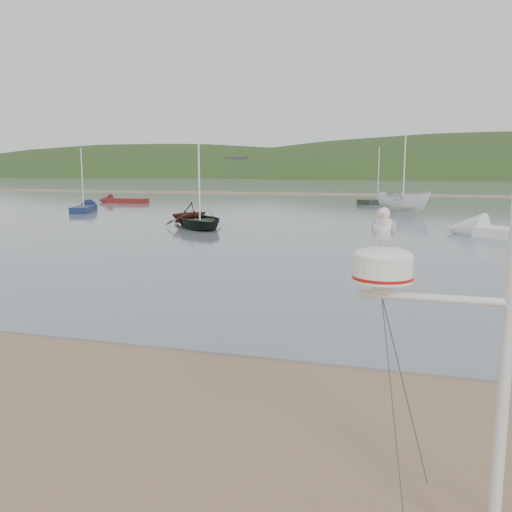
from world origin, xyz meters
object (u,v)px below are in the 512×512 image
(mast_rig, at_px, (493,437))
(boat_white, at_px, (404,184))
(sailboat_white_near, at_px, (495,232))
(dinghy_red_far, at_px, (116,200))
(sailboat_blue_near, at_px, (87,208))
(sailboat_dark_mid, at_px, (387,201))
(boat_dark, at_px, (199,188))
(boat_red, at_px, (189,203))

(mast_rig, height_order, boat_white, mast_rig)
(sailboat_white_near, height_order, dinghy_red_far, sailboat_white_near)
(sailboat_white_near, relative_size, sailboat_blue_near, 1.40)
(mast_rig, height_order, dinghy_red_far, mast_rig)
(sailboat_white_near, relative_size, dinghy_red_far, 1.43)
(dinghy_red_far, bearing_deg, sailboat_dark_mid, 14.66)
(boat_white, distance_m, sailboat_dark_mid, 12.58)
(sailboat_white_near, xyz_separation_m, sailboat_blue_near, (-30.91, 9.45, 0.00))
(sailboat_dark_mid, bearing_deg, sailboat_white_near, -75.61)
(boat_dark, distance_m, sailboat_blue_near, 17.81)
(sailboat_white_near, bearing_deg, dinghy_red_far, 149.97)
(boat_dark, height_order, sailboat_dark_mid, sailboat_dark_mid)
(sailboat_dark_mid, bearing_deg, mast_rig, -86.16)
(mast_rig, distance_m, dinghy_red_far, 55.22)
(mast_rig, height_order, sailboat_white_near, sailboat_white_near)
(mast_rig, xyz_separation_m, sailboat_dark_mid, (-3.55, 52.91, -0.96))
(dinghy_red_far, relative_size, sailboat_blue_near, 0.98)
(boat_white, bearing_deg, sailboat_white_near, -136.50)
(sailboat_white_near, bearing_deg, boat_white, 108.94)
(mast_rig, relative_size, sailboat_blue_near, 0.90)
(mast_rig, height_order, sailboat_blue_near, sailboat_blue_near)
(boat_white, xyz_separation_m, sailboat_white_near, (5.04, -14.69, -2.08))
(dinghy_red_far, bearing_deg, boat_white, -9.92)
(mast_rig, bearing_deg, sailboat_blue_near, 127.88)
(boat_dark, bearing_deg, mast_rig, -98.34)
(sailboat_blue_near, bearing_deg, mast_rig, -52.12)
(boat_red, distance_m, sailboat_white_near, 18.07)
(boat_dark, xyz_separation_m, boat_red, (-1.53, 2.00, -1.06))
(boat_dark, bearing_deg, sailboat_blue_near, 109.17)
(boat_white, relative_size, sailboat_blue_near, 0.81)
(mast_rig, xyz_separation_m, boat_white, (-1.68, 40.66, 1.12))
(dinghy_red_far, bearing_deg, sailboat_blue_near, -72.10)
(sailboat_white_near, xyz_separation_m, dinghy_red_far, (-34.26, 19.80, -0.01))
(boat_dark, distance_m, boat_red, 2.73)
(sailboat_dark_mid, bearing_deg, sailboat_blue_near, -143.89)
(boat_white, height_order, sailboat_white_near, sailboat_white_near)
(boat_white, xyz_separation_m, dinghy_red_far, (-29.21, 5.11, -2.09))
(boat_red, relative_size, dinghy_red_far, 0.49)
(sailboat_white_near, bearing_deg, sailboat_dark_mid, 104.39)
(boat_white, distance_m, sailboat_blue_near, 26.48)
(boat_dark, distance_m, dinghy_red_far, 27.25)
(dinghy_red_far, height_order, sailboat_dark_mid, sailboat_dark_mid)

